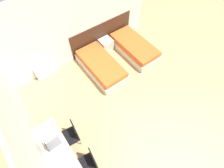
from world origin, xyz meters
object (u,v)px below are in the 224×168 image
object	(u,v)px
bed_near_door	(134,47)
nightstand	(106,44)
chair_near_notebook	(89,163)
laptop	(51,144)
chair_near_laptop	(71,134)
bed_near_window	(101,66)

from	to	relation	value
bed_near_door	nightstand	xyz separation A→B (m)	(-0.76, 0.77, 0.00)
bed_near_door	nightstand	distance (m)	1.09
chair_near_notebook	laptop	size ratio (longest dim) A/B	2.67
nightstand	chair_near_notebook	size ratio (longest dim) A/B	0.50
chair_near_laptop	chair_near_notebook	size ratio (longest dim) A/B	1.00
nightstand	laptop	xyz separation A→B (m)	(-3.27, -2.45, 0.62)
laptop	chair_near_notebook	bearing A→B (deg)	-59.04
chair_near_notebook	bed_near_door	bearing A→B (deg)	42.06
chair_near_notebook	laptop	bearing A→B (deg)	129.49
chair_near_laptop	chair_near_notebook	bearing A→B (deg)	-82.41
bed_near_door	laptop	world-z (taller)	laptop
nightstand	chair_near_notebook	xyz separation A→B (m)	(-2.79, -3.22, 0.28)
bed_near_door	bed_near_window	bearing A→B (deg)	180.00
laptop	bed_near_door	bearing A→B (deg)	21.52
bed_near_window	chair_near_laptop	bearing A→B (deg)	-141.51
bed_near_door	nightstand	world-z (taller)	bed_near_door
bed_near_window	chair_near_notebook	distance (m)	3.19
chair_near_laptop	bed_near_window	bearing A→B (deg)	46.08
chair_near_laptop	laptop	xyz separation A→B (m)	(-0.48, -0.07, 0.35)
bed_near_door	chair_near_notebook	xyz separation A→B (m)	(-3.55, -2.45, 0.28)
chair_near_notebook	laptop	distance (m)	0.97
bed_near_window	chair_near_notebook	world-z (taller)	chair_near_notebook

